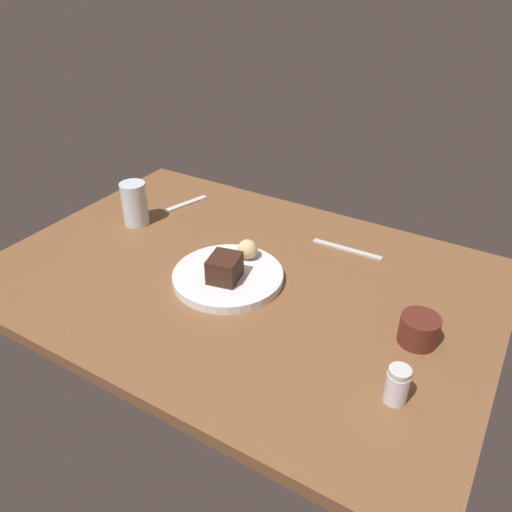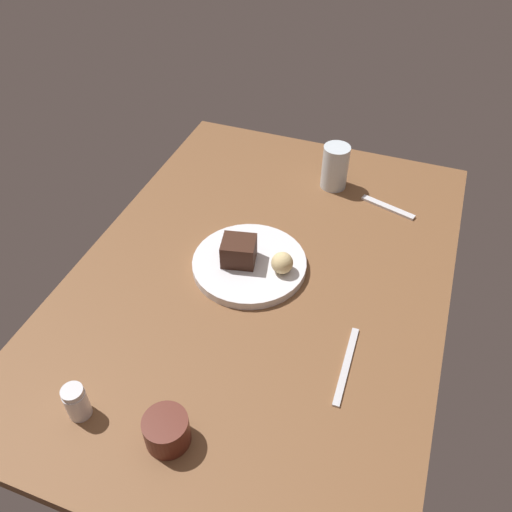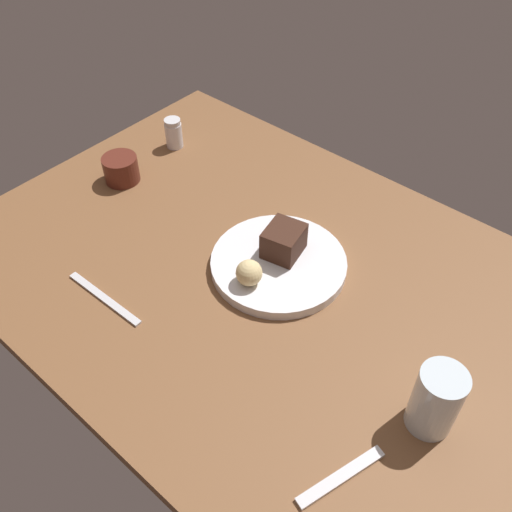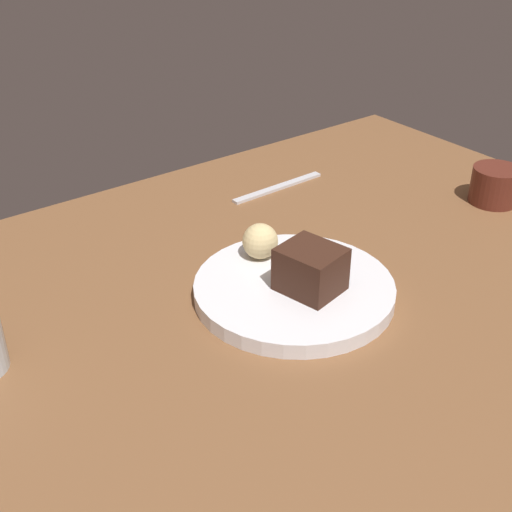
% 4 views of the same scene
% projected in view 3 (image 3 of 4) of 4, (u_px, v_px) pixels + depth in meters
% --- Properties ---
extents(dining_table, '(1.20, 0.84, 0.03)m').
position_uv_depth(dining_table, '(263.00, 279.00, 1.11)').
color(dining_table, brown).
rests_on(dining_table, ground).
extents(dessert_plate, '(0.27, 0.27, 0.02)m').
position_uv_depth(dessert_plate, '(279.00, 264.00, 1.10)').
color(dessert_plate, silver).
rests_on(dessert_plate, dining_table).
extents(chocolate_cake_slice, '(0.08, 0.09, 0.06)m').
position_uv_depth(chocolate_cake_slice, '(284.00, 241.00, 1.09)').
color(chocolate_cake_slice, '#381E14').
rests_on(chocolate_cake_slice, dessert_plate).
extents(bread_roll, '(0.05, 0.05, 0.05)m').
position_uv_depth(bread_roll, '(249.00, 273.00, 1.04)').
color(bread_roll, '#DBC184').
rests_on(bread_roll, dessert_plate).
extents(salt_shaker, '(0.04, 0.04, 0.07)m').
position_uv_depth(salt_shaker, '(174.00, 133.00, 1.38)').
color(salt_shaker, silver).
rests_on(salt_shaker, dining_table).
extents(water_glass, '(0.07, 0.07, 0.12)m').
position_uv_depth(water_glass, '(436.00, 400.00, 0.83)').
color(water_glass, silver).
rests_on(water_glass, dining_table).
extents(coffee_cup, '(0.08, 0.08, 0.06)m').
position_uv_depth(coffee_cup, '(121.00, 169.00, 1.29)').
color(coffee_cup, '#562319').
rests_on(coffee_cup, dining_table).
extents(dessert_spoon, '(0.06, 0.15, 0.01)m').
position_uv_depth(dessert_spoon, '(341.00, 477.00, 0.81)').
color(dessert_spoon, silver).
rests_on(dessert_spoon, dining_table).
extents(butter_knife, '(0.19, 0.02, 0.01)m').
position_uv_depth(butter_knife, '(104.00, 298.00, 1.05)').
color(butter_knife, silver).
rests_on(butter_knife, dining_table).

